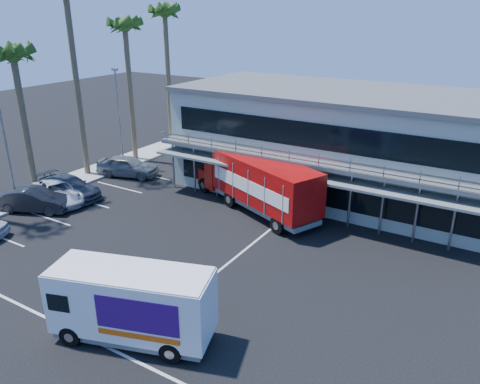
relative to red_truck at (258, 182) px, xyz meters
The scene contains 15 objects.
ground 9.02m from the red_truck, 89.38° to the right, with size 120.00×120.00×0.00m, color black.
building 7.08m from the red_truck, 63.26° to the left, with size 22.40×12.00×7.30m.
curb_strip 15.28m from the red_truck, 169.38° to the right, with size 3.00×32.00×0.16m, color #A5A399.
palm_c 17.46m from the red_truck, 158.63° to the right, with size 2.80×2.80×10.75m.
palm_d 18.60m from the red_truck, behind, with size 2.80×2.80×14.75m.
palm_e 17.46m from the red_truck, 163.93° to the left, with size 2.80×2.80×12.25m.
palm_f 20.23m from the red_truck, 147.10° to the left, with size 2.80×2.80×13.25m.
light_pole_near 16.31m from the red_truck, 151.08° to the right, with size 0.50×0.25×8.09m.
light_pole_far 14.50m from the red_truck, behind, with size 0.50×0.25×8.09m.
red_truck is the anchor object (origin of this frame).
white_van 13.96m from the red_truck, 81.38° to the right, with size 6.70×4.01×3.10m.
parked_car_b 14.59m from the red_truck, 148.53° to the right, with size 1.63×4.67×1.54m, color black.
parked_car_c 13.74m from the red_truck, 155.01° to the right, with size 2.40×5.20×1.44m, color silver.
parked_car_d 13.36m from the red_truck, 158.87° to the right, with size 2.10×5.15×1.50m, color #2F343F.
parked_car_e 12.20m from the red_truck, behind, with size 1.95×4.85×1.65m, color slate.
Camera 1 is at (13.58, -16.00, 12.32)m, focal length 35.00 mm.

